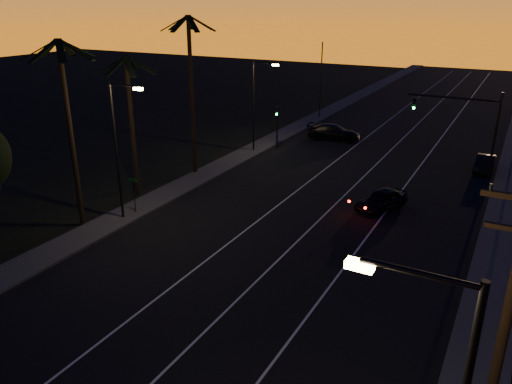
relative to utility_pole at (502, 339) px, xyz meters
The scene contains 19 objects.
road 23.72m from the utility_pole, 120.11° to the left, with size 20.00×170.00×0.01m, color black.
sidewalk_left 30.78m from the utility_pole, 138.74° to the left, with size 2.40×170.00×0.16m, color #373634.
sidewalk_right 20.68m from the utility_pole, 91.15° to the left, with size 2.40×170.00×0.16m, color #373634.
lane_stripe_left 25.32m from the utility_pole, 126.13° to the left, with size 0.12×160.00×0.01m, color silver.
lane_stripe_mid 23.48m from the utility_pole, 119.03° to the left, with size 0.12×160.00×0.01m, color silver.
lane_stripe_right 22.04m from the utility_pole, 110.81° to the left, with size 0.12×160.00×0.01m, color silver.
palm_near 25.55m from the utility_pole, 161.71° to the left, with size 4.25×4.16×11.53m.
palm_mid 28.49m from the utility_pole, 150.55° to the left, with size 4.25×4.16×10.03m.
palm_far 31.17m from the utility_pole, 139.96° to the left, with size 4.25×4.16×12.53m.
streetlight_left_near 24.44m from the utility_pole, 155.85° to the left, with size 2.55×0.26×9.00m.
streetlight_left_far 35.79m from the utility_pole, 128.52° to the left, with size 2.55×0.26×8.50m.
street_sign 25.22m from the utility_pole, 153.85° to the left, with size 0.70×0.06×2.60m.
utility_pole is the anchor object (origin of this frame).
signal_mast 30.33m from the utility_pole, 98.47° to the left, with size 7.10×0.41×7.00m.
signal_post 36.74m from the utility_pole, 125.13° to the left, with size 0.28×0.37×4.20m.
far_pole_left 50.36m from the utility_pole, 116.67° to the left, with size 0.14×0.14×9.00m, color black.
lead_car 21.81m from the utility_pole, 112.20° to the left, with size 3.40×4.86×1.41m.
right_car 32.50m from the utility_pole, 94.64° to the left, with size 1.45×4.00×1.31m.
cross_car 40.02m from the utility_pole, 115.92° to the left, with size 5.67×2.99×1.57m.
Camera 1 is at (11.05, -2.39, 13.47)m, focal length 35.00 mm.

